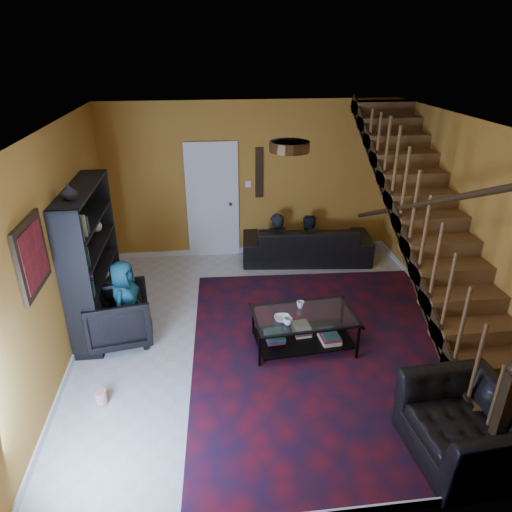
{
  "coord_description": "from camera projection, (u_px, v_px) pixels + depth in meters",
  "views": [
    {
      "loc": [
        -0.85,
        -5.2,
        3.66
      ],
      "look_at": [
        -0.19,
        0.4,
        1.01
      ],
      "focal_mm": 32.0,
      "sensor_mm": 36.0,
      "label": 1
    }
  ],
  "objects": [
    {
      "name": "coffee_table",
      "position": [
        304.0,
        328.0,
        5.93
      ],
      "size": [
        1.36,
        0.86,
        0.5
      ],
      "rotation": [
        0.0,
        0.0,
        0.08
      ],
      "color": "black",
      "rests_on": "floor"
    },
    {
      "name": "cup_b",
      "position": [
        300.0,
        305.0,
        5.97
      ],
      "size": [
        0.11,
        0.11,
        0.09
      ],
      "primitive_type": "imported",
      "rotation": [
        0.0,
        0.0,
        -0.11
      ],
      "color": "#999999",
      "rests_on": "coffee_table"
    },
    {
      "name": "person_adult_b",
      "position": [
        306.0,
        248.0,
        8.46
      ],
      "size": [
        0.66,
        0.53,
        1.3
      ],
      "primitive_type": "imported",
      "rotation": [
        0.0,
        0.0,
        3.21
      ],
      "color": "black",
      "rests_on": "sofa"
    },
    {
      "name": "door",
      "position": [
        213.0,
        203.0,
        8.26
      ],
      "size": [
        0.82,
        0.05,
        2.05
      ],
      "primitive_type": "cube",
      "color": "silver",
      "rests_on": "floor"
    },
    {
      "name": "vase",
      "position": [
        69.0,
        192.0,
        5.27
      ],
      "size": [
        0.18,
        0.18,
        0.19
      ],
      "primitive_type": "imported",
      "color": "#999999",
      "rests_on": "bookshelf"
    },
    {
      "name": "cup_a",
      "position": [
        288.0,
        321.0,
        5.62
      ],
      "size": [
        0.15,
        0.15,
        0.09
      ],
      "primitive_type": "imported",
      "rotation": [
        0.0,
        0.0,
        0.42
      ],
      "color": "#999999",
      "rests_on": "coffee_table"
    },
    {
      "name": "ceiling_fixture",
      "position": [
        289.0,
        147.0,
        4.44
      ],
      "size": [
        0.4,
        0.4,
        0.1
      ],
      "primitive_type": "cylinder",
      "color": "#3F2814",
      "rests_on": "room"
    },
    {
      "name": "wall_hanging",
      "position": [
        259.0,
        173.0,
        8.14
      ],
      "size": [
        0.14,
        0.03,
        0.9
      ],
      "primitive_type": "cube",
      "color": "black",
      "rests_on": "room"
    },
    {
      "name": "armchair_right",
      "position": [
        466.0,
        428.0,
        4.31
      ],
      "size": [
        1.02,
        1.15,
        0.71
      ],
      "primitive_type": "imported",
      "rotation": [
        0.0,
        0.0,
        -1.51
      ],
      "color": "black",
      "rests_on": "floor"
    },
    {
      "name": "floor",
      "position": [
        273.0,
        333.0,
        6.32
      ],
      "size": [
        5.5,
        5.5,
        0.0
      ],
      "primitive_type": "plane",
      "color": "beige",
      "rests_on": "ground"
    },
    {
      "name": "bowl",
      "position": [
        282.0,
        319.0,
        5.72
      ],
      "size": [
        0.21,
        0.21,
        0.05
      ],
      "primitive_type": "imported",
      "rotation": [
        0.0,
        0.0,
        -0.06
      ],
      "color": "#999999",
      "rests_on": "coffee_table"
    },
    {
      "name": "person_adult_a",
      "position": [
        276.0,
        248.0,
        8.38
      ],
      "size": [
        0.53,
        0.38,
        1.36
      ],
      "primitive_type": "imported",
      "rotation": [
        0.0,
        0.0,
        3.27
      ],
      "color": "black",
      "rests_on": "sofa"
    },
    {
      "name": "staircase",
      "position": [
        435.0,
        233.0,
        5.96
      ],
      "size": [
        0.95,
        5.02,
        3.18
      ],
      "color": "brown",
      "rests_on": "floor"
    },
    {
      "name": "bookshelf",
      "position": [
        92.0,
        261.0,
        6.2
      ],
      "size": [
        0.35,
        1.8,
        2.0
      ],
      "color": "black",
      "rests_on": "floor"
    },
    {
      "name": "armchair_left",
      "position": [
        119.0,
        316.0,
        6.04
      ],
      "size": [
        0.95,
        0.93,
        0.75
      ],
      "primitive_type": "imported",
      "rotation": [
        0.0,
        0.0,
        1.74
      ],
      "color": "black",
      "rests_on": "floor"
    },
    {
      "name": "popcorn_bucket",
      "position": [
        101.0,
        397.0,
        5.05
      ],
      "size": [
        0.18,
        0.18,
        0.15
      ],
      "primitive_type": "cylinder",
      "rotation": [
        0.0,
        0.0,
        0.39
      ],
      "color": "red",
      "rests_on": "rug"
    },
    {
      "name": "person_child",
      "position": [
        125.0,
        301.0,
        5.99
      ],
      "size": [
        0.48,
        0.63,
        1.15
      ],
      "primitive_type": "imported",
      "rotation": [
        0.0,
        0.0,
        1.34
      ],
      "color": "#164857",
      "rests_on": "armchair_left"
    },
    {
      "name": "sofa",
      "position": [
        306.0,
        242.0,
        8.35
      ],
      "size": [
        2.39,
        1.14,
        0.67
      ],
      "primitive_type": "imported",
      "rotation": [
        0.0,
        0.0,
        3.04
      ],
      "color": "black",
      "rests_on": "floor"
    },
    {
      "name": "room",
      "position": [
        179.0,
        289.0,
        7.36
      ],
      "size": [
        5.5,
        5.5,
        5.5
      ],
      "color": "#A97D25",
      "rests_on": "ground"
    },
    {
      "name": "rug",
      "position": [
        342.0,
        352.0,
        5.93
      ],
      "size": [
        4.03,
        4.55,
        0.02
      ],
      "primitive_type": "cube",
      "rotation": [
        0.0,
        0.0,
        -0.04
      ],
      "color": "#4B0D15",
      "rests_on": "floor"
    },
    {
      "name": "framed_picture",
      "position": [
        32.0,
        256.0,
        4.5
      ],
      "size": [
        0.04,
        0.74,
        0.74
      ],
      "primitive_type": "cube",
      "color": "maroon",
      "rests_on": "room"
    }
  ]
}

